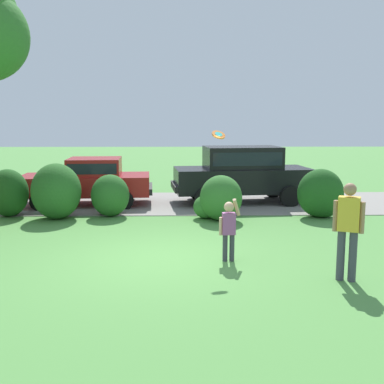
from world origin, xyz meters
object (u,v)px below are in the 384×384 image
(parked_sedan, at_px, (89,180))
(adult_onlooker, at_px, (348,226))
(parked_suv, at_px, (242,171))
(frisbee, at_px, (219,135))
(child_thrower, at_px, (229,226))

(parked_sedan, relative_size, adult_onlooker, 2.59)
(parked_suv, bearing_deg, frisbee, -101.29)
(adult_onlooker, bearing_deg, parked_suv, 96.60)
(child_thrower, height_order, adult_onlooker, adult_onlooker)
(parked_sedan, distance_m, frisbee, 7.31)
(parked_sedan, bearing_deg, child_thrower, -57.52)
(child_thrower, xyz_separation_m, frisbee, (-0.19, 0.43, 1.80))
(frisbee, bearing_deg, adult_onlooker, -36.84)
(parked_sedan, distance_m, adult_onlooker, 9.69)
(frisbee, distance_m, adult_onlooker, 3.10)
(parked_suv, xyz_separation_m, frisbee, (-1.25, -6.26, 1.44))
(child_thrower, bearing_deg, parked_sedan, 122.48)
(child_thrower, relative_size, adult_onlooker, 0.74)
(parked_suv, distance_m, child_thrower, 6.78)
(parked_suv, height_order, frisbee, frisbee)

